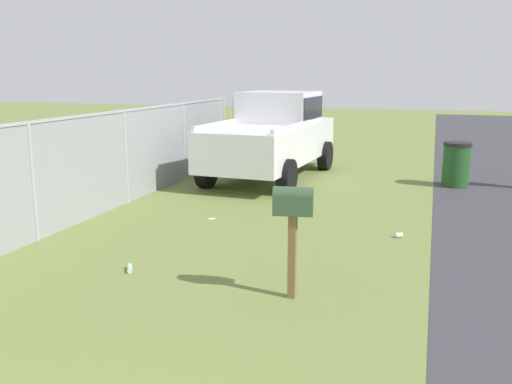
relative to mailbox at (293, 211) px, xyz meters
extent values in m
cube|color=brown|center=(0.00, 0.00, -0.54)|extent=(0.09, 0.09, 1.00)
cube|color=#334C33|center=(0.00, 0.00, 0.06)|extent=(0.27, 0.48, 0.22)
cylinder|color=#334C33|center=(0.00, 0.00, 0.17)|extent=(0.27, 0.48, 0.20)
cube|color=red|center=(0.11, 0.00, 0.13)|extent=(0.02, 0.04, 0.18)
cube|color=silver|center=(7.21, 2.34, -0.16)|extent=(5.12, 2.23, 0.90)
cube|color=silver|center=(7.81, 2.30, 0.67)|extent=(1.81, 1.87, 0.76)
cube|color=black|center=(7.81, 2.30, 0.67)|extent=(1.76, 1.90, 0.53)
cube|color=silver|center=(6.16, 3.29, 0.35)|extent=(2.61, 0.24, 0.12)
cube|color=silver|center=(6.05, 1.53, 0.35)|extent=(2.61, 0.24, 0.12)
cylinder|color=black|center=(8.92, 3.20, -0.66)|extent=(0.77, 0.31, 0.76)
cylinder|color=black|center=(8.80, 1.28, -0.66)|extent=(0.77, 0.31, 0.76)
cylinder|color=black|center=(5.62, 3.40, -0.66)|extent=(0.77, 0.31, 0.76)
cylinder|color=black|center=(5.50, 1.48, -0.66)|extent=(0.77, 0.31, 0.76)
cylinder|color=#1E4C1E|center=(7.45, -2.00, -0.58)|extent=(0.60, 0.60, 0.93)
cylinder|color=black|center=(7.45, -2.00, -0.07)|extent=(0.63, 0.63, 0.08)
cylinder|color=#9EA3A8|center=(0.99, 4.33, -0.11)|extent=(0.07, 0.07, 1.86)
cylinder|color=#9EA3A8|center=(3.72, 4.33, -0.11)|extent=(0.07, 0.07, 1.86)
cylinder|color=#9EA3A8|center=(6.46, 4.33, -0.11)|extent=(0.07, 0.07, 1.86)
cylinder|color=#9EA3A8|center=(9.19, 4.33, -0.11)|extent=(0.07, 0.07, 1.86)
cube|color=#9EA3A8|center=(2.36, 4.33, 0.79)|extent=(13.67, 0.04, 0.04)
cube|color=gray|center=(2.36, 4.33, -0.11)|extent=(13.67, 0.01, 1.86)
cylinder|color=white|center=(2.86, -1.04, -1.00)|extent=(0.11, 0.12, 0.08)
cube|color=silver|center=(3.05, 2.24, -1.04)|extent=(0.15, 0.13, 0.01)
cylinder|color=#B2D8BF|center=(0.22, 2.26, -1.01)|extent=(0.22, 0.17, 0.07)
camera|label=1|loc=(-5.98, -1.46, 1.53)|focal=39.38mm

